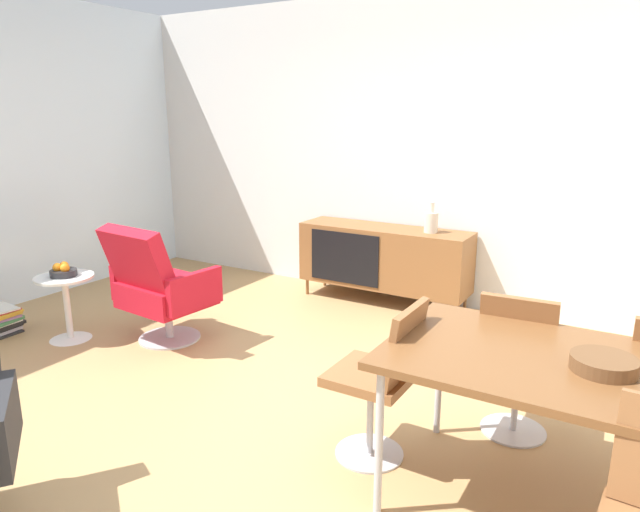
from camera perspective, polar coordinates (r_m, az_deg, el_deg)
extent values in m
plane|color=tan|center=(3.58, -6.56, -15.34)|extent=(8.32, 8.32, 0.00)
cube|color=silver|center=(5.42, 10.15, 10.20)|extent=(6.80, 0.12, 2.80)
cube|color=brown|center=(5.38, 6.38, -0.08)|extent=(1.60, 0.44, 0.56)
cube|color=black|center=(5.31, 2.42, -0.19)|extent=(0.70, 0.01, 0.48)
cylinder|color=brown|center=(5.67, -1.27, -3.03)|extent=(0.03, 0.03, 0.16)
cylinder|color=brown|center=(5.08, 13.10, -5.49)|extent=(0.03, 0.03, 0.16)
cylinder|color=brown|center=(5.94, 0.47, -2.19)|extent=(0.03, 0.03, 0.16)
cylinder|color=brown|center=(5.38, 14.23, -4.41)|extent=(0.03, 0.03, 0.16)
cylinder|color=beige|center=(5.13, 11.00, 3.29)|extent=(0.12, 0.12, 0.18)
cylinder|color=beige|center=(5.11, 11.07, 4.77)|extent=(0.04, 0.04, 0.09)
cube|color=brown|center=(2.65, 24.35, -10.14)|extent=(1.60, 0.90, 0.04)
cylinder|color=#B7B7BC|center=(2.64, 5.89, -18.00)|extent=(0.04, 0.04, 0.70)
cylinder|color=#B7B7BC|center=(3.28, 11.80, -11.46)|extent=(0.04, 0.04, 0.70)
cylinder|color=brown|center=(2.61, 26.39, -9.60)|extent=(0.26, 0.26, 0.06)
cube|color=brown|center=(2.99, 5.11, -11.79)|extent=(0.40, 0.40, 0.05)
cube|color=brown|center=(2.84, 8.51, -8.62)|extent=(0.09, 0.38, 0.38)
cylinder|color=#B7B7BC|center=(3.10, 5.01, -15.73)|extent=(0.04, 0.04, 0.42)
cylinder|color=#B7B7BC|center=(3.21, 4.92, -18.93)|extent=(0.36, 0.36, 0.01)
cube|color=brown|center=(3.37, 19.24, -9.51)|extent=(0.42, 0.42, 0.05)
cube|color=brown|center=(3.12, 19.05, -7.12)|extent=(0.38, 0.11, 0.38)
cylinder|color=#B7B7BC|center=(3.47, 18.91, -13.11)|extent=(0.04, 0.04, 0.42)
cylinder|color=#B7B7BC|center=(3.56, 18.64, -16.08)|extent=(0.36, 0.36, 0.01)
cube|color=red|center=(4.64, -15.00, -3.59)|extent=(0.65, 0.61, 0.20)
cube|color=red|center=(4.41, -17.66, -0.49)|extent=(0.62, 0.32, 0.51)
cube|color=red|center=(4.37, -12.32, -3.42)|extent=(0.11, 0.51, 0.28)
cube|color=red|center=(4.87, -17.52, -1.94)|extent=(0.11, 0.51, 0.28)
cylinder|color=#B7B7BC|center=(4.71, -14.81, -6.37)|extent=(0.06, 0.06, 0.28)
cylinder|color=#B7B7BC|center=(4.76, -14.71, -7.86)|extent=(0.48, 0.48, 0.02)
cube|color=#262628|center=(2.89, -28.72, -14.42)|extent=(0.44, 0.35, 0.28)
cylinder|color=white|center=(4.86, -24.12, -1.94)|extent=(0.44, 0.44, 0.02)
cylinder|color=white|center=(4.93, -23.81, -4.85)|extent=(0.05, 0.05, 0.50)
cone|color=white|center=(5.01, -23.54, -7.45)|extent=(0.32, 0.32, 0.02)
cylinder|color=#262628|center=(4.85, -24.16, -1.55)|extent=(0.20, 0.20, 0.05)
sphere|color=orange|center=(4.81, -24.04, -1.11)|extent=(0.07, 0.07, 0.07)
sphere|color=orange|center=(4.88, -24.10, -0.90)|extent=(0.07, 0.07, 0.07)
sphere|color=orange|center=(4.85, -24.68, -1.05)|extent=(0.07, 0.07, 0.07)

